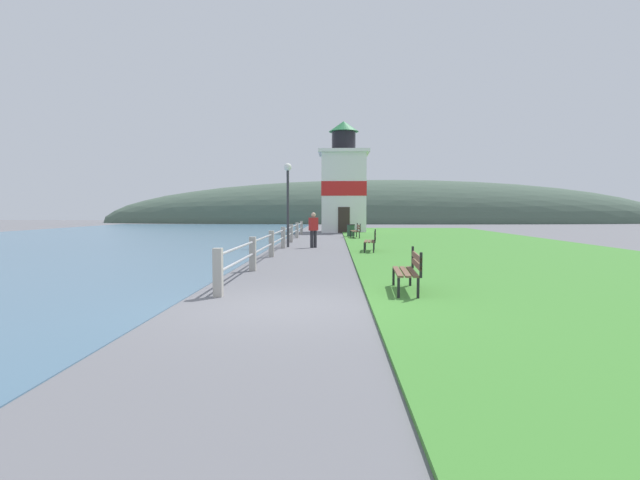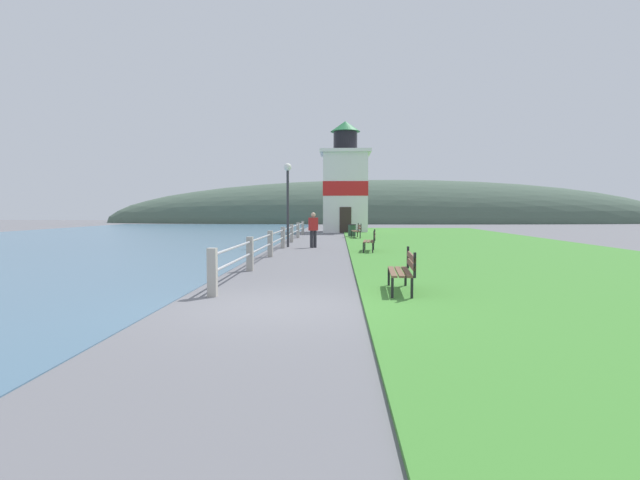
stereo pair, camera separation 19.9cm
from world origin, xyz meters
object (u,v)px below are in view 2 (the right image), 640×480
park_bench_midway (371,240)px  lamp_post (288,189)px  lighthouse (345,185)px  park_bench_far (357,230)px  person_strolling (313,229)px  park_bench_near (404,269)px  trash_bin (352,231)px

park_bench_midway → lamp_post: lamp_post is taller
lighthouse → lamp_post: lighthouse is taller
park_bench_far → lighthouse: lighthouse is taller
lighthouse → lamp_post: (-2.95, -16.79, -1.02)m
lighthouse → person_strolling: lighthouse is taller
lamp_post → park_bench_near: bearing=-74.2°
park_bench_far → person_strolling: 7.90m
person_strolling → park_bench_near: bearing=161.3°
park_bench_far → lamp_post: size_ratio=0.45×
park_bench_midway → park_bench_far: same height
person_strolling → lamp_post: bearing=43.2°
person_strolling → trash_bin: bearing=-42.3°
park_bench_near → trash_bin: size_ratio=2.00×
person_strolling → lighthouse: bearing=-35.5°
park_bench_near → person_strolling: 13.12m
person_strolling → lamp_post: 2.25m
park_bench_midway → lamp_post: bearing=-34.3°
park_bench_midway → trash_bin: bearing=-82.7°
park_bench_midway → park_bench_near: bearing=95.3°
park_bench_far → lamp_post: 8.30m
park_bench_near → park_bench_midway: bearing=-86.5°
park_bench_far → person_strolling: size_ratio=1.07×
trash_bin → lighthouse: bearing=92.4°
lighthouse → park_bench_midway: bearing=-87.8°
person_strolling → lamp_post: lamp_post is taller
park_bench_midway → park_bench_far: size_ratio=0.94×
park_bench_near → lamp_post: lamp_post is taller
lighthouse → trash_bin: bearing=-87.6°
park_bench_far → trash_bin: (-0.28, 1.72, -0.11)m
park_bench_far → lighthouse: 10.17m
park_bench_near → lighthouse: bearing=-85.1°
park_bench_far → lamp_post: lamp_post is taller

